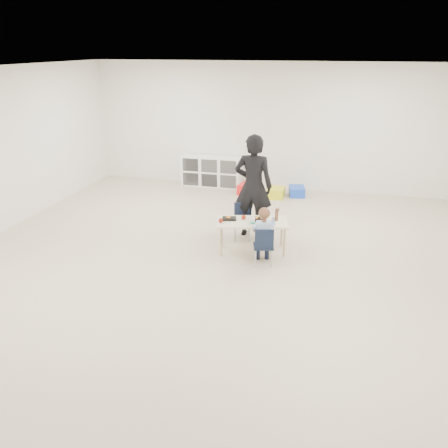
% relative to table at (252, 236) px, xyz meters
% --- Properties ---
extents(room, '(9.00, 9.02, 2.80)m').
position_rel_table_xyz_m(room, '(-0.46, -0.81, 1.14)').
color(room, '#BEAE92').
rests_on(room, ground).
extents(table, '(1.21, 0.80, 0.51)m').
position_rel_table_xyz_m(table, '(0.00, 0.00, 0.00)').
color(table, beige).
rests_on(table, ground).
extents(chair_near, '(0.35, 0.34, 0.61)m').
position_rel_table_xyz_m(chair_near, '(0.26, -0.45, 0.05)').
color(chair_near, black).
rests_on(chair_near, ground).
extents(chair_far, '(0.35, 0.34, 0.61)m').
position_rel_table_xyz_m(chair_far, '(-0.26, 0.45, 0.05)').
color(chair_far, black).
rests_on(chair_far, ground).
extents(child, '(0.49, 0.49, 0.96)m').
position_rel_table_xyz_m(child, '(0.26, -0.45, 0.22)').
color(child, '#AAC6E6').
rests_on(child, chair_near).
extents(lunch_tray_near, '(0.25, 0.21, 0.03)m').
position_rel_table_xyz_m(lunch_tray_near, '(0.07, 0.07, 0.26)').
color(lunch_tray_near, black).
rests_on(lunch_tray_near, table).
extents(lunch_tray_far, '(0.25, 0.21, 0.03)m').
position_rel_table_xyz_m(lunch_tray_far, '(-0.37, -0.02, 0.26)').
color(lunch_tray_far, black).
rests_on(lunch_tray_far, table).
extents(milk_carton, '(0.08, 0.08, 0.10)m').
position_rel_table_xyz_m(milk_carton, '(0.03, -0.12, 0.30)').
color(milk_carton, white).
rests_on(milk_carton, table).
extents(bread_roll, '(0.09, 0.09, 0.07)m').
position_rel_table_xyz_m(bread_roll, '(0.30, -0.04, 0.28)').
color(bread_roll, tan).
rests_on(bread_roll, table).
extents(apple_near, '(0.07, 0.07, 0.07)m').
position_rel_table_xyz_m(apple_near, '(-0.15, 0.04, 0.29)').
color(apple_near, maroon).
rests_on(apple_near, table).
extents(apple_far, '(0.07, 0.07, 0.07)m').
position_rel_table_xyz_m(apple_far, '(-0.47, -0.19, 0.29)').
color(apple_far, maroon).
rests_on(apple_far, table).
extents(cubby_shelf, '(1.40, 0.40, 0.70)m').
position_rel_table_xyz_m(cubby_shelf, '(-1.66, 3.47, 0.09)').
color(cubby_shelf, white).
rests_on(cubby_shelf, ground).
extents(adult, '(0.65, 0.44, 1.77)m').
position_rel_table_xyz_m(adult, '(-0.12, 0.66, 0.63)').
color(adult, black).
rests_on(adult, ground).
extents(bin_red, '(0.43, 0.51, 0.22)m').
position_rel_table_xyz_m(bin_red, '(-0.70, 3.06, -0.15)').
color(bin_red, red).
rests_on(bin_red, ground).
extents(bin_yellow, '(0.35, 0.44, 0.21)m').
position_rel_table_xyz_m(bin_yellow, '(-0.05, 2.92, -0.15)').
color(bin_yellow, yellow).
rests_on(bin_yellow, ground).
extents(bin_blue, '(0.40, 0.47, 0.20)m').
position_rel_table_xyz_m(bin_blue, '(0.38, 3.17, -0.16)').
color(bin_blue, blue).
rests_on(bin_blue, ground).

